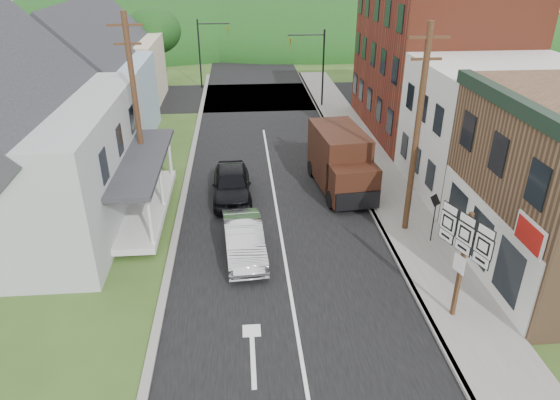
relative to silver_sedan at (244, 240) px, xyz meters
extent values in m
plane|color=#2D4719|center=(1.64, -2.06, -0.73)|extent=(120.00, 120.00, 0.00)
cube|color=black|center=(1.64, 7.94, -0.73)|extent=(9.00, 90.00, 0.02)
cube|color=black|center=(1.64, 24.94, -0.73)|extent=(60.00, 9.00, 0.02)
cube|color=slate|center=(7.54, 5.94, -0.65)|extent=(2.80, 55.00, 0.15)
cube|color=slate|center=(6.19, 5.94, -0.65)|extent=(0.20, 55.00, 0.15)
cube|color=slate|center=(-3.01, 5.94, -0.67)|extent=(0.30, 55.00, 0.12)
cube|color=silver|center=(12.94, 5.44, 2.52)|extent=(8.00, 7.00, 6.50)
cube|color=maroon|center=(12.94, 14.94, 4.27)|extent=(8.00, 12.00, 10.00)
cube|color=#B0B2B6|center=(-10.36, 3.94, 2.02)|extent=(10.00, 12.00, 5.50)
cube|color=#96B4CD|center=(-9.36, 14.94, 1.77)|extent=(7.00, 8.00, 5.00)
cube|color=beige|center=(-9.86, 23.94, 1.77)|extent=(7.00, 8.00, 5.00)
cylinder|color=#472D19|center=(7.24, 1.44, 3.77)|extent=(0.26, 0.26, 9.00)
cube|color=#472D19|center=(7.24, 1.44, 7.67)|extent=(1.60, 0.10, 0.10)
cube|color=#472D19|center=(7.24, 1.44, 6.87)|extent=(1.20, 0.10, 0.10)
cylinder|color=#472D19|center=(-4.86, 5.94, 3.77)|extent=(0.26, 0.26, 9.00)
cube|color=#472D19|center=(-4.86, 5.94, 7.67)|extent=(1.60, 0.10, 0.10)
cube|color=#472D19|center=(-4.86, 5.94, 6.87)|extent=(1.20, 0.10, 0.10)
cylinder|color=black|center=(6.64, 21.44, 2.27)|extent=(0.14, 0.14, 6.00)
cylinder|color=black|center=(5.24, 21.44, 4.87)|extent=(2.80, 0.10, 0.10)
imported|color=olive|center=(4.04, 21.44, 4.17)|extent=(0.16, 0.20, 1.00)
cylinder|color=black|center=(-3.36, 28.44, 2.27)|extent=(0.14, 0.14, 6.00)
cylinder|color=black|center=(-1.96, 28.44, 4.87)|extent=(2.80, 0.10, 0.10)
imported|color=olive|center=(-0.76, 28.44, 4.17)|extent=(0.16, 0.20, 1.00)
cylinder|color=#382616|center=(-7.36, 29.94, 1.23)|extent=(0.36, 0.36, 3.92)
ellipsoid|color=#113912|center=(-7.36, 29.94, 4.17)|extent=(4.80, 4.80, 4.08)
ellipsoid|color=#113912|center=(1.64, 52.94, -0.73)|extent=(90.00, 30.00, 16.00)
imported|color=silver|center=(0.00, 0.00, 0.00)|extent=(1.86, 4.51, 1.45)
imported|color=black|center=(-0.52, 5.35, 0.07)|extent=(2.00, 4.74, 1.60)
cube|color=black|center=(5.08, 6.47, 0.99)|extent=(2.69, 4.53, 2.85)
cube|color=black|center=(5.34, 3.93, 0.50)|extent=(2.41, 1.79, 1.87)
cube|color=black|center=(5.32, 4.12, 1.29)|extent=(2.17, 1.38, 0.05)
cube|color=black|center=(5.42, 3.10, 0.01)|extent=(2.17, 0.37, 0.88)
cylinder|color=black|center=(4.30, 3.92, -0.28)|extent=(0.36, 0.91, 0.88)
cylinder|color=black|center=(6.36, 4.13, -0.28)|extent=(0.36, 0.91, 0.88)
cylinder|color=black|center=(3.90, 7.83, -0.28)|extent=(0.36, 0.91, 0.88)
cylinder|color=black|center=(5.96, 8.04, -0.28)|extent=(0.36, 0.91, 0.88)
cube|color=#472D19|center=(7.04, -4.53, 1.40)|extent=(0.16, 0.16, 3.95)
cube|color=black|center=(6.98, -4.55, 2.64)|extent=(0.77, 2.15, 0.09)
cube|color=white|center=(7.19, -5.31, 3.15)|extent=(0.22, 0.60, 0.25)
cube|color=white|center=(7.19, -5.31, 2.64)|extent=(0.24, 0.65, 0.62)
cube|color=white|center=(7.19, -5.31, 2.13)|extent=(0.22, 0.60, 0.32)
cube|color=white|center=(6.93, -4.56, 3.15)|extent=(0.22, 0.60, 0.25)
cube|color=white|center=(6.93, -4.56, 2.64)|extent=(0.24, 0.65, 0.62)
cube|color=white|center=(6.93, -4.56, 2.13)|extent=(0.22, 0.60, 0.32)
cube|color=white|center=(6.68, -3.82, 3.15)|extent=(0.22, 0.60, 0.25)
cube|color=white|center=(6.68, -3.82, 2.64)|extent=(0.24, 0.65, 0.62)
cube|color=white|center=(6.68, -3.82, 2.13)|extent=(0.22, 0.60, 0.32)
cube|color=white|center=(6.93, -4.56, 1.51)|extent=(0.18, 0.49, 0.62)
cylinder|color=black|center=(7.99, 0.24, 0.49)|extent=(0.07, 0.07, 2.12)
cube|color=black|center=(7.94, 0.24, 1.37)|extent=(0.23, 0.59, 0.63)
cube|color=#FFEE0D|center=(7.95, 0.24, 1.37)|extent=(0.21, 0.53, 0.56)
camera|label=1|loc=(0.02, -17.54, 10.62)|focal=32.00mm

